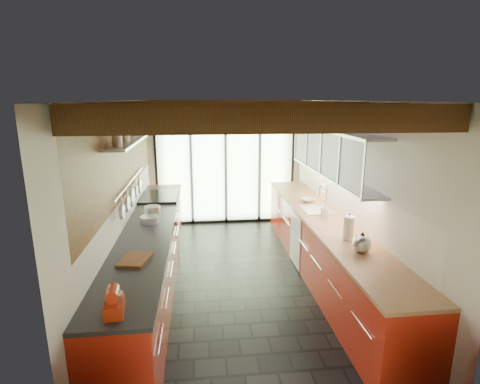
{
  "coord_description": "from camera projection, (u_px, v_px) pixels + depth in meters",
  "views": [
    {
      "loc": [
        -0.55,
        -5.08,
        2.63
      ],
      "look_at": [
        0.05,
        0.4,
        1.25
      ],
      "focal_mm": 28.0,
      "sensor_mm": 36.0,
      "label": 1
    }
  ],
  "objects": [
    {
      "name": "ground",
      "position": [
        239.0,
        279.0,
        5.59
      ],
      "size": [
        5.5,
        5.5,
        0.0
      ],
      "primitive_type": "plane",
      "color": "black",
      "rests_on": "ground"
    },
    {
      "name": "stand_mixer",
      "position": [
        114.0,
        302.0,
        3.05
      ],
      "size": [
        0.18,
        0.28,
        0.24
      ],
      "color": "#B0270E",
      "rests_on": "left_counter"
    },
    {
      "name": "paper_towel",
      "position": [
        349.0,
        228.0,
        4.63
      ],
      "size": [
        0.17,
        0.17,
        0.36
      ],
      "color": "white",
      "rests_on": "right_counter"
    },
    {
      "name": "glass_door",
      "position": [
        226.0,
        147.0,
        7.79
      ],
      "size": [
        2.95,
        0.1,
        2.9
      ],
      "color": "#C6EAAD",
      "rests_on": "ground"
    },
    {
      "name": "sink_assembly",
      "position": [
        318.0,
        208.0,
        5.88
      ],
      "size": [
        0.45,
        0.52,
        0.43
      ],
      "color": "silver",
      "rests_on": "right_counter"
    },
    {
      "name": "upper_cabinets_right",
      "position": [
        332.0,
        152.0,
        5.59
      ],
      "size": [
        0.34,
        3.0,
        3.0
      ],
      "color": "silver",
      "rests_on": "ground"
    },
    {
      "name": "soap_bottle",
      "position": [
        324.0,
        211.0,
        5.52
      ],
      "size": [
        0.11,
        0.11,
        0.2
      ],
      "primitive_type": "imported",
      "rotation": [
        0.0,
        0.0,
        -0.17
      ],
      "color": "silver",
      "rests_on": "right_counter"
    },
    {
      "name": "room_shell",
      "position": [
        239.0,
        171.0,
        5.19
      ],
      "size": [
        5.5,
        5.5,
        5.5
      ],
      "color": "silver",
      "rests_on": "ground"
    },
    {
      "name": "kettle",
      "position": [
        362.0,
        243.0,
        4.26
      ],
      "size": [
        0.26,
        0.29,
        0.25
      ],
      "color": "silver",
      "rests_on": "right_counter"
    },
    {
      "name": "cutting_board",
      "position": [
        135.0,
        260.0,
        4.04
      ],
      "size": [
        0.37,
        0.45,
        0.03
      ],
      "primitive_type": "cube",
      "rotation": [
        0.0,
        0.0,
        -0.24
      ],
      "color": "brown",
      "rests_on": "left_counter"
    },
    {
      "name": "ceiling_beams",
      "position": [
        237.0,
        111.0,
        5.36
      ],
      "size": [
        3.14,
        5.06,
        4.9
      ],
      "color": "#593316",
      "rests_on": "ground"
    },
    {
      "name": "pot_large",
      "position": [
        152.0,
        211.0,
        5.6
      ],
      "size": [
        0.27,
        0.27,
        0.15
      ],
      "primitive_type": "cylinder",
      "rotation": [
        0.0,
        0.0,
        0.16
      ],
      "color": "silver",
      "rests_on": "left_counter"
    },
    {
      "name": "range_stove",
      "position": [
        161.0,
        222.0,
        6.74
      ],
      "size": [
        0.66,
        0.9,
        0.97
      ],
      "color": "silver",
      "rests_on": "ground"
    },
    {
      "name": "left_wall_fixtures",
      "position": [
        133.0,
        157.0,
        5.17
      ],
      "size": [
        0.28,
        2.6,
        0.96
      ],
      "color": "silver",
      "rests_on": "ground"
    },
    {
      "name": "bowl",
      "position": [
        308.0,
        200.0,
        6.38
      ],
      "size": [
        0.3,
        0.3,
        0.06
      ],
      "primitive_type": "imported",
      "rotation": [
        0.0,
        0.0,
        0.32
      ],
      "color": "silver",
      "rests_on": "right_counter"
    },
    {
      "name": "pot_small",
      "position": [
        150.0,
        220.0,
        5.27
      ],
      "size": [
        0.32,
        0.32,
        0.1
      ],
      "primitive_type": "cylinder",
      "rotation": [
        0.0,
        0.0,
        -0.25
      ],
      "color": "silver",
      "rests_on": "left_counter"
    },
    {
      "name": "right_counter",
      "position": [
        324.0,
        247.0,
        5.62
      ],
      "size": [
        0.68,
        5.0,
        0.92
      ],
      "color": "red",
      "rests_on": "ground"
    },
    {
      "name": "left_counter",
      "position": [
        151.0,
        255.0,
        5.35
      ],
      "size": [
        0.68,
        5.0,
        0.92
      ],
      "color": "red",
      "rests_on": "ground"
    }
  ]
}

